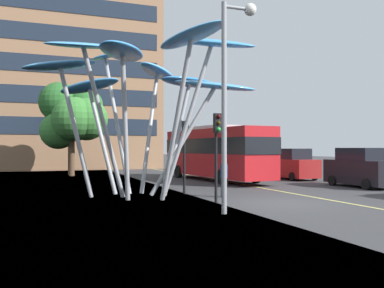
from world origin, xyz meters
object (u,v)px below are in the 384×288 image
at_px(leaf_sculpture, 148,73).
at_px(street_lamp, 231,78).
at_px(car_parked_far, 293,165).
at_px(car_side_street, 250,161).
at_px(traffic_light_kerb_near, 217,138).
at_px(car_parked_mid, 361,169).
at_px(pedestrian, 224,178).
at_px(traffic_light_kerb_far, 185,141).
at_px(red_bus, 215,151).

height_order(leaf_sculpture, street_lamp, leaf_sculpture).
relative_size(car_parked_far, car_side_street, 1.08).
relative_size(traffic_light_kerb_near, car_parked_mid, 0.83).
relative_size(leaf_sculpture, pedestrian, 6.69).
bearing_deg(traffic_light_kerb_far, car_parked_mid, -0.74).
bearing_deg(leaf_sculpture, pedestrian, -34.86).
xyz_separation_m(car_parked_mid, street_lamp, (-11.30, -6.14, 3.64)).
xyz_separation_m(leaf_sculpture, car_parked_mid, (12.54, -0.43, -4.81)).
bearing_deg(pedestrian, traffic_light_kerb_near, -122.50).
bearing_deg(car_side_street, leaf_sculpture, -134.27).
bearing_deg(traffic_light_kerb_far, red_bus, 56.34).
xyz_separation_m(car_parked_far, car_side_street, (0.22, 6.79, 0.04)).
bearing_deg(leaf_sculpture, traffic_light_kerb_far, -9.14).
xyz_separation_m(red_bus, car_parked_mid, (5.91, -7.42, -1.00)).
bearing_deg(car_parked_mid, traffic_light_kerb_near, -161.76).
bearing_deg(car_parked_mid, traffic_light_kerb_far, 179.26).
height_order(car_parked_mid, car_side_street, car_side_street).
relative_size(traffic_light_kerb_far, street_lamp, 0.48).
bearing_deg(car_parked_mid, street_lamp, -151.49).
relative_size(car_parked_far, street_lamp, 0.56).
bearing_deg(car_side_street, street_lamp, -120.16).
distance_m(car_parked_mid, street_lamp, 13.36).
bearing_deg(red_bus, car_parked_far, -9.58).
bearing_deg(traffic_light_kerb_near, red_bus, 66.45).
xyz_separation_m(traffic_light_kerb_far, street_lamp, (-0.54, -6.28, 2.11)).
bearing_deg(car_parked_far, traffic_light_kerb_far, -148.94).
xyz_separation_m(traffic_light_kerb_near, car_side_street, (10.65, 16.77, -1.59)).
height_order(car_parked_mid, car_parked_far, car_parked_mid).
height_order(leaf_sculpture, car_side_street, leaf_sculpture).
bearing_deg(car_parked_far, traffic_light_kerb_near, -136.23).
bearing_deg(car_side_street, traffic_light_kerb_near, -122.40).
bearing_deg(traffic_light_kerb_near, street_lamp, -103.34).
height_order(leaf_sculpture, car_parked_mid, leaf_sculpture).
bearing_deg(leaf_sculpture, traffic_light_kerb_near, -64.72).
relative_size(leaf_sculpture, traffic_light_kerb_near, 3.17).
bearing_deg(car_side_street, red_bus, -135.22).
relative_size(car_side_street, street_lamp, 0.52).
xyz_separation_m(traffic_light_kerb_near, pedestrian, (1.17, 1.83, -1.79)).
bearing_deg(traffic_light_kerb_far, street_lamp, -94.92).
xyz_separation_m(car_parked_far, street_lamp, (-11.05, -12.61, 3.67)).
xyz_separation_m(street_lamp, pedestrian, (1.79, 4.45, -3.83)).
relative_size(red_bus, leaf_sculpture, 0.98).
distance_m(leaf_sculpture, car_parked_mid, 13.44).
bearing_deg(traffic_light_kerb_far, pedestrian, -55.61).
distance_m(leaf_sculpture, pedestrian, 6.22).
height_order(leaf_sculpture, car_parked_far, leaf_sculpture).
bearing_deg(car_parked_far, pedestrian, -138.63).
distance_m(red_bus, car_side_street, 8.34).
relative_size(car_parked_mid, pedestrian, 2.55).
bearing_deg(street_lamp, car_parked_mid, 28.51).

